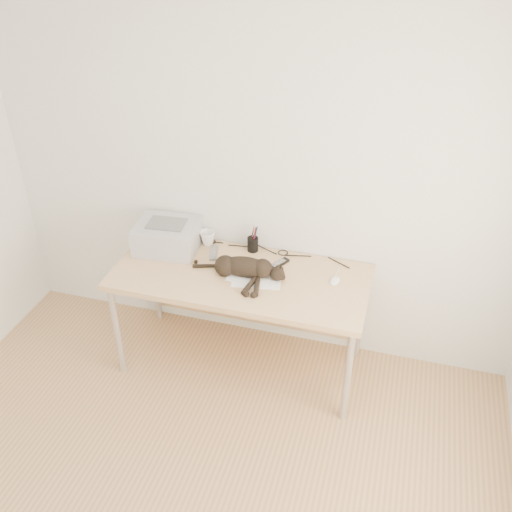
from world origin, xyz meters
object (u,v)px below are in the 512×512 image
(desk, at_px, (244,284))
(mug, at_px, (208,238))
(mouse, at_px, (335,279))
(printer, at_px, (168,236))
(cat, at_px, (242,268))
(pen_cup, at_px, (253,244))

(desk, xyz_separation_m, mug, (-0.32, 0.19, 0.18))
(mouse, bearing_deg, mug, 178.50)
(printer, relative_size, cat, 0.71)
(cat, bearing_deg, pen_cup, 90.25)
(cat, height_order, pen_cup, pen_cup)
(desk, height_order, pen_cup, pen_cup)
(cat, relative_size, pen_cup, 3.29)
(mug, xyz_separation_m, pen_cup, (0.31, 0.01, 0.00))
(desk, distance_m, mouse, 0.60)
(printer, distance_m, mouse, 1.14)
(desk, height_order, printer, printer)
(desk, relative_size, printer, 3.72)
(desk, relative_size, cat, 2.65)
(desk, relative_size, mouse, 15.95)
(printer, relative_size, mouse, 4.28)
(printer, bearing_deg, mouse, -4.11)
(cat, distance_m, mug, 0.44)
(printer, xyz_separation_m, mug, (0.24, 0.11, -0.04))
(pen_cup, bearing_deg, desk, -89.44)
(printer, height_order, pen_cup, printer)
(desk, bearing_deg, cat, -79.67)
(mug, bearing_deg, mouse, -12.08)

